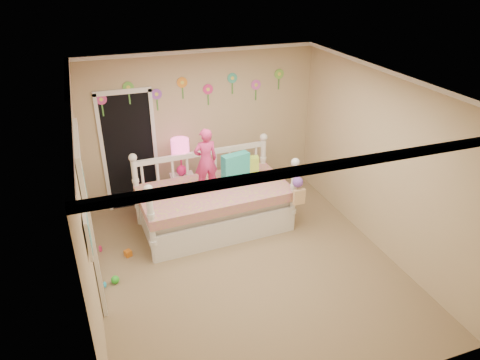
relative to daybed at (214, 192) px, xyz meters
name	(u,v)px	position (x,y,z in m)	size (l,w,h in m)	color
floor	(248,265)	(0.14, -1.13, -0.63)	(4.00, 4.50, 0.01)	#7F684C
ceiling	(249,83)	(0.14, -1.13, 1.97)	(4.00, 4.50, 0.01)	white
back_wall	(202,127)	(0.14, 1.12, 0.67)	(4.00, 0.01, 2.60)	tan
left_wall	(85,211)	(-1.86, -1.13, 0.67)	(0.01, 4.50, 2.60)	tan
right_wall	(381,162)	(2.14, -1.13, 0.67)	(0.01, 4.50, 2.60)	tan
crown_molding	(249,86)	(0.14, -1.13, 1.94)	(4.00, 4.50, 0.06)	white
daybed	(214,192)	(0.00, 0.00, 0.00)	(2.33, 1.25, 1.26)	white
pillow_turquoise	(236,167)	(0.41, 0.15, 0.29)	(0.44, 0.16, 0.44)	#24B4AF
pillow_lime	(247,167)	(0.62, 0.20, 0.24)	(0.36, 0.13, 0.34)	#B2DF44
child	(206,160)	(-0.12, -0.03, 0.57)	(0.36, 0.24, 1.00)	#D02F72
nightstand	(183,192)	(-0.34, 0.72, -0.31)	(0.39, 0.29, 0.64)	white
table_lamp	(180,152)	(-0.34, 0.72, 0.44)	(0.29, 0.29, 0.64)	#D61C66
closet_doorway	(130,151)	(-1.11, 1.11, 0.40)	(0.90, 0.04, 2.07)	black
flower_decals	(195,90)	(0.05, 1.11, 1.31)	(3.40, 0.02, 0.50)	#B2668C
mirror_closet	(91,216)	(-1.82, -0.83, 0.42)	(0.07, 1.30, 2.10)	white
wall_picture	(88,234)	(-1.83, -2.03, 0.92)	(0.05, 0.34, 0.42)	white
hanging_bag	(298,192)	(1.11, -0.66, 0.14)	(0.20, 0.16, 0.36)	beige
toy_scatter	(117,270)	(-1.61, -0.68, -0.58)	(0.80, 1.30, 0.11)	#996666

